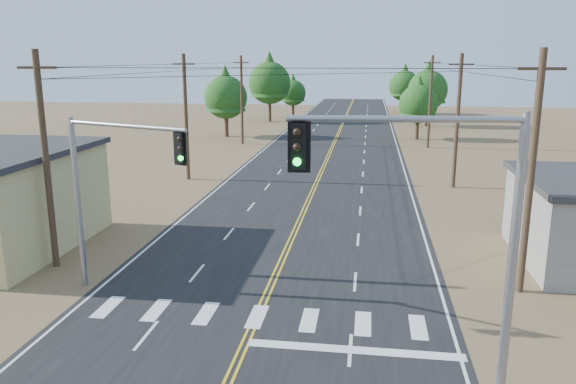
# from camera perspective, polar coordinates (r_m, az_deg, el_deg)

# --- Properties ---
(road) EXTENTS (15.00, 200.00, 0.02)m
(road) POSITION_cam_1_polar(r_m,az_deg,el_deg) (42.55, 2.65, 0.35)
(road) COLOR black
(road) RESTS_ON ground
(utility_pole_left_near) EXTENTS (1.80, 0.30, 10.00)m
(utility_pole_left_near) POSITION_cam_1_polar(r_m,az_deg,el_deg) (27.76, -23.38, 3.04)
(utility_pole_left_near) COLOR #4C3826
(utility_pole_left_near) RESTS_ON ground
(utility_pole_left_mid) EXTENTS (1.80, 0.30, 10.00)m
(utility_pole_left_mid) POSITION_cam_1_polar(r_m,az_deg,el_deg) (45.84, -10.32, 7.56)
(utility_pole_left_mid) COLOR #4C3826
(utility_pole_left_mid) RESTS_ON ground
(utility_pole_left_far) EXTENTS (1.80, 0.30, 10.00)m
(utility_pole_left_far) POSITION_cam_1_polar(r_m,az_deg,el_deg) (65.06, -4.72, 9.37)
(utility_pole_left_far) COLOR #4C3826
(utility_pole_left_far) RESTS_ON ground
(utility_pole_right_near) EXTENTS (1.80, 0.30, 10.00)m
(utility_pole_right_near) POSITION_cam_1_polar(r_m,az_deg,el_deg) (24.57, 23.48, 1.82)
(utility_pole_right_near) COLOR #4C3826
(utility_pole_right_near) RESTS_ON ground
(utility_pole_right_mid) EXTENTS (1.80, 0.30, 10.00)m
(utility_pole_right_mid) POSITION_cam_1_polar(r_m,az_deg,el_deg) (43.99, 16.83, 6.98)
(utility_pole_right_mid) COLOR #4C3826
(utility_pole_right_mid) RESTS_ON ground
(utility_pole_right_far) EXTENTS (1.80, 0.30, 10.00)m
(utility_pole_right_far) POSITION_cam_1_polar(r_m,az_deg,el_deg) (63.76, 14.24, 8.93)
(utility_pole_right_far) COLOR #4C3826
(utility_pole_right_far) RESTS_ON ground
(signal_mast_left) EXTENTS (5.68, 2.37, 7.29)m
(signal_mast_left) POSITION_cam_1_polar(r_m,az_deg,el_deg) (23.57, -18.05, 1.35)
(signal_mast_left) COLOR gray
(signal_mast_left) RESTS_ON ground
(signal_mast_right) EXTENTS (6.35, 0.96, 8.25)m
(signal_mast_right) POSITION_cam_1_polar(r_m,az_deg,el_deg) (15.79, 16.09, -1.90)
(signal_mast_right) COLOR gray
(signal_mast_right) RESTS_ON ground
(tree_left_near) EXTENTS (5.37, 5.37, 8.95)m
(tree_left_near) POSITION_cam_1_polar(r_m,az_deg,el_deg) (71.52, -6.35, 9.97)
(tree_left_near) COLOR #3F2D1E
(tree_left_near) RESTS_ON ground
(tree_left_mid) EXTENTS (6.54, 6.54, 10.89)m
(tree_left_mid) POSITION_cam_1_polar(r_m,az_deg,el_deg) (88.76, -1.89, 11.45)
(tree_left_mid) COLOR #3F2D1E
(tree_left_mid) RESTS_ON ground
(tree_left_far) EXTENTS (4.36, 4.36, 7.27)m
(tree_left_far) POSITION_cam_1_polar(r_m,az_deg,el_deg) (96.84, 0.51, 10.30)
(tree_left_far) COLOR #3F2D1E
(tree_left_far) RESTS_ON ground
(tree_right_near) EXTENTS (4.68, 4.68, 7.81)m
(tree_right_near) POSITION_cam_1_polar(r_m,az_deg,el_deg) (70.46, 13.13, 9.09)
(tree_right_near) COLOR #3F2D1E
(tree_right_near) RESTS_ON ground
(tree_right_mid) EXTENTS (5.70, 5.70, 9.51)m
(tree_right_mid) POSITION_cam_1_polar(r_m,az_deg,el_deg) (84.86, 14.03, 10.41)
(tree_right_mid) COLOR #3F2D1E
(tree_right_mid) RESTS_ON ground
(tree_right_far) EXTENTS (5.40, 5.40, 9.00)m
(tree_right_far) POSITION_cam_1_polar(r_m,az_deg,el_deg) (103.83, 11.75, 10.82)
(tree_right_far) COLOR #3F2D1E
(tree_right_far) RESTS_ON ground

